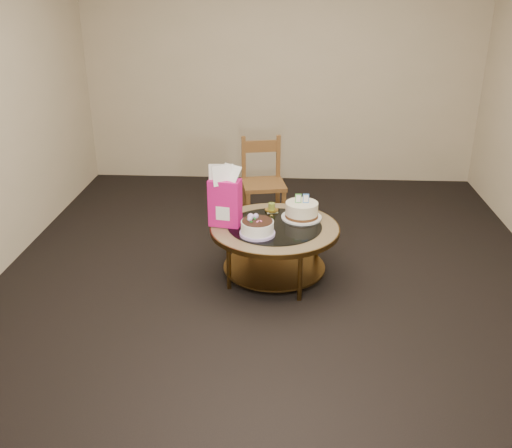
# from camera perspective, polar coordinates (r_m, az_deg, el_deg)

# --- Properties ---
(ground) EXTENTS (5.00, 5.00, 0.00)m
(ground) POSITION_cam_1_polar(r_m,az_deg,el_deg) (4.67, 1.81, -5.32)
(ground) COLOR black
(ground) RESTS_ON ground
(room_walls) EXTENTS (4.52, 5.02, 2.61)m
(room_walls) POSITION_cam_1_polar(r_m,az_deg,el_deg) (4.15, 2.09, 13.68)
(room_walls) COLOR #C6B396
(room_walls) RESTS_ON ground
(coffee_table) EXTENTS (1.02, 1.02, 0.46)m
(coffee_table) POSITION_cam_1_polar(r_m,az_deg,el_deg) (4.50, 1.87, -1.10)
(coffee_table) COLOR brown
(coffee_table) RESTS_ON ground
(decorated_cake) EXTENTS (0.27, 0.27, 0.16)m
(decorated_cake) POSITION_cam_1_polar(r_m,az_deg,el_deg) (4.29, 0.12, -0.43)
(decorated_cake) COLOR #BBA0E2
(decorated_cake) RESTS_ON coffee_table
(cream_cake) EXTENTS (0.33, 0.33, 0.21)m
(cream_cake) POSITION_cam_1_polar(r_m,az_deg,el_deg) (4.60, 4.59, 1.35)
(cream_cake) COLOR white
(cream_cake) RESTS_ON coffee_table
(gift_bag) EXTENTS (0.26, 0.21, 0.48)m
(gift_bag) POSITION_cam_1_polar(r_m,az_deg,el_deg) (4.40, -3.12, 2.78)
(gift_bag) COLOR #E21576
(gift_bag) RESTS_ON coffee_table
(pillar_candle) EXTENTS (0.11, 0.11, 0.08)m
(pillar_candle) POSITION_cam_1_polar(r_m,az_deg,el_deg) (4.72, 1.57, 1.55)
(pillar_candle) COLOR #EDD561
(pillar_candle) RESTS_ON coffee_table
(dining_chair) EXTENTS (0.46, 0.46, 0.86)m
(dining_chair) POSITION_cam_1_polar(r_m,az_deg,el_deg) (5.49, 0.69, 4.20)
(dining_chair) COLOR brown
(dining_chair) RESTS_ON ground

